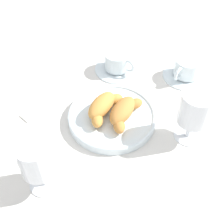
{
  "coord_description": "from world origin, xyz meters",
  "views": [
    {
      "loc": [
        0.43,
        0.29,
        0.58
      ],
      "look_at": [
        0.02,
        -0.02,
        0.03
      ],
      "focal_mm": 47.4,
      "sensor_mm": 36.0,
      "label": 1
    }
  ],
  "objects_px": {
    "croissant_large": "(103,106)",
    "croissant_small": "(124,111)",
    "coffee_cup_near": "(187,70)",
    "coffee_cup_far": "(118,63)",
    "pastry_plate": "(112,117)",
    "juice_glass_left": "(195,109)",
    "sugar_packet": "(31,113)",
    "juice_glass_right": "(38,159)"
  },
  "relations": [
    {
      "from": "croissant_large",
      "to": "croissant_small",
      "type": "distance_m",
      "value": 0.06
    },
    {
      "from": "coffee_cup_near",
      "to": "coffee_cup_far",
      "type": "distance_m",
      "value": 0.21
    },
    {
      "from": "pastry_plate",
      "to": "juice_glass_left",
      "type": "distance_m",
      "value": 0.21
    },
    {
      "from": "coffee_cup_far",
      "to": "croissant_large",
      "type": "bearing_deg",
      "value": 25.89
    },
    {
      "from": "coffee_cup_far",
      "to": "croissant_small",
      "type": "bearing_deg",
      "value": 40.41
    },
    {
      "from": "croissant_small",
      "to": "coffee_cup_far",
      "type": "bearing_deg",
      "value": -139.59
    },
    {
      "from": "pastry_plate",
      "to": "sugar_packet",
      "type": "relative_size",
      "value": 4.54
    },
    {
      "from": "croissant_small",
      "to": "juice_glass_left",
      "type": "distance_m",
      "value": 0.17
    },
    {
      "from": "pastry_plate",
      "to": "coffee_cup_near",
      "type": "height_order",
      "value": "coffee_cup_near"
    },
    {
      "from": "pastry_plate",
      "to": "croissant_large",
      "type": "xyz_separation_m",
      "value": [
        0.01,
        -0.02,
        0.03
      ]
    },
    {
      "from": "coffee_cup_near",
      "to": "coffee_cup_far",
      "type": "height_order",
      "value": "same"
    },
    {
      "from": "pastry_plate",
      "to": "juice_glass_right",
      "type": "relative_size",
      "value": 1.62
    },
    {
      "from": "croissant_large",
      "to": "sugar_packet",
      "type": "xyz_separation_m",
      "value": [
        0.11,
        -0.16,
        -0.04
      ]
    },
    {
      "from": "pastry_plate",
      "to": "croissant_small",
      "type": "distance_m",
      "value": 0.04
    },
    {
      "from": "pastry_plate",
      "to": "coffee_cup_far",
      "type": "height_order",
      "value": "coffee_cup_far"
    },
    {
      "from": "croissant_small",
      "to": "juice_glass_left",
      "type": "bearing_deg",
      "value": 112.15
    },
    {
      "from": "croissant_small",
      "to": "sugar_packet",
      "type": "height_order",
      "value": "croissant_small"
    },
    {
      "from": "croissant_small",
      "to": "coffee_cup_near",
      "type": "distance_m",
      "value": 0.27
    },
    {
      "from": "croissant_large",
      "to": "juice_glass_left",
      "type": "bearing_deg",
      "value": 111.18
    },
    {
      "from": "coffee_cup_far",
      "to": "juice_glass_left",
      "type": "distance_m",
      "value": 0.32
    },
    {
      "from": "coffee_cup_far",
      "to": "juice_glass_left",
      "type": "xyz_separation_m",
      "value": [
        0.1,
        0.29,
        0.07
      ]
    },
    {
      "from": "coffee_cup_near",
      "to": "coffee_cup_far",
      "type": "bearing_deg",
      "value": -61.6
    },
    {
      "from": "croissant_small",
      "to": "croissant_large",
      "type": "bearing_deg",
      "value": -71.71
    },
    {
      "from": "juice_glass_left",
      "to": "sugar_packet",
      "type": "relative_size",
      "value": 2.8
    },
    {
      "from": "pastry_plate",
      "to": "croissant_large",
      "type": "height_order",
      "value": "croissant_large"
    },
    {
      "from": "croissant_large",
      "to": "juice_glass_left",
      "type": "relative_size",
      "value": 0.97
    },
    {
      "from": "croissant_small",
      "to": "coffee_cup_near",
      "type": "relative_size",
      "value": 1.0
    },
    {
      "from": "juice_glass_right",
      "to": "sugar_packet",
      "type": "bearing_deg",
      "value": -124.1
    },
    {
      "from": "croissant_large",
      "to": "coffee_cup_far",
      "type": "height_order",
      "value": "croissant_large"
    },
    {
      "from": "croissant_large",
      "to": "juice_glass_left",
      "type": "height_order",
      "value": "juice_glass_left"
    },
    {
      "from": "croissant_large",
      "to": "juice_glass_right",
      "type": "bearing_deg",
      "value": 5.03
    },
    {
      "from": "croissant_large",
      "to": "sugar_packet",
      "type": "distance_m",
      "value": 0.2
    },
    {
      "from": "juice_glass_left",
      "to": "sugar_packet",
      "type": "height_order",
      "value": "juice_glass_left"
    },
    {
      "from": "pastry_plate",
      "to": "croissant_small",
      "type": "height_order",
      "value": "croissant_small"
    },
    {
      "from": "pastry_plate",
      "to": "croissant_small",
      "type": "bearing_deg",
      "value": 107.19
    },
    {
      "from": "croissant_small",
      "to": "coffee_cup_far",
      "type": "xyz_separation_m",
      "value": [
        -0.17,
        -0.14,
        -0.02
      ]
    },
    {
      "from": "juice_glass_left",
      "to": "pastry_plate",
      "type": "bearing_deg",
      "value": -68.63
    },
    {
      "from": "croissant_small",
      "to": "juice_glass_right",
      "type": "bearing_deg",
      "value": -7.52
    },
    {
      "from": "juice_glass_left",
      "to": "juice_glass_right",
      "type": "relative_size",
      "value": 1.0
    },
    {
      "from": "juice_glass_left",
      "to": "juice_glass_right",
      "type": "distance_m",
      "value": 0.36
    },
    {
      "from": "sugar_packet",
      "to": "coffee_cup_near",
      "type": "bearing_deg",
      "value": 152.7
    },
    {
      "from": "juice_glass_right",
      "to": "croissant_small",
      "type": "bearing_deg",
      "value": 172.48
    }
  ]
}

